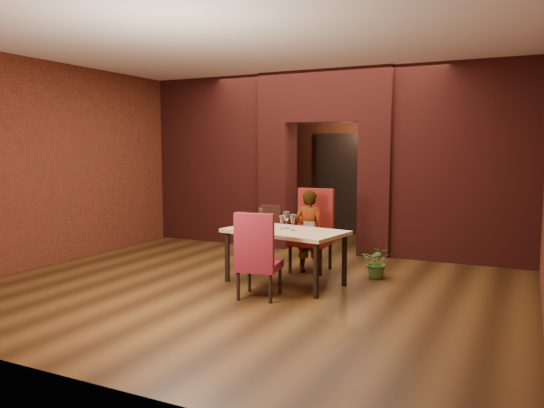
{
  "coord_description": "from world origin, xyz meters",
  "views": [
    {
      "loc": [
        3.31,
        -6.97,
        1.84
      ],
      "look_at": [
        -0.09,
        0.0,
        1.02
      ],
      "focal_mm": 35.0,
      "sensor_mm": 36.0,
      "label": 1
    }
  ],
  "objects_px": {
    "potted_plant": "(377,262)",
    "chair_near": "(259,255)",
    "wine_glass_c": "(293,223)",
    "chair_far": "(311,231)",
    "wine_glass_b": "(282,222)",
    "dining_table": "(285,257)",
    "wine_bucket": "(242,221)",
    "person_seated": "(309,232)",
    "wine_glass_a": "(287,220)",
    "water_bottle": "(261,216)"
  },
  "relations": [
    {
      "from": "wine_glass_a",
      "to": "wine_bucket",
      "type": "distance_m",
      "value": 0.62
    },
    {
      "from": "wine_glass_a",
      "to": "chair_far",
      "type": "bearing_deg",
      "value": 84.78
    },
    {
      "from": "dining_table",
      "to": "wine_glass_a",
      "type": "xyz_separation_m",
      "value": [
        -0.03,
        0.12,
        0.49
      ]
    },
    {
      "from": "person_seated",
      "to": "wine_glass_c",
      "type": "relative_size",
      "value": 5.68
    },
    {
      "from": "wine_bucket",
      "to": "wine_glass_a",
      "type": "bearing_deg",
      "value": 30.06
    },
    {
      "from": "chair_near",
      "to": "person_seated",
      "type": "distance_m",
      "value": 1.48
    },
    {
      "from": "wine_glass_c",
      "to": "water_bottle",
      "type": "xyz_separation_m",
      "value": [
        -0.6,
        0.23,
        0.02
      ]
    },
    {
      "from": "dining_table",
      "to": "wine_glass_c",
      "type": "bearing_deg",
      "value": 0.99
    },
    {
      "from": "person_seated",
      "to": "wine_bucket",
      "type": "relative_size",
      "value": 5.41
    },
    {
      "from": "dining_table",
      "to": "wine_glass_b",
      "type": "xyz_separation_m",
      "value": [
        -0.06,
        0.03,
        0.47
      ]
    },
    {
      "from": "potted_plant",
      "to": "water_bottle",
      "type": "bearing_deg",
      "value": -156.96
    },
    {
      "from": "water_bottle",
      "to": "potted_plant",
      "type": "height_order",
      "value": "water_bottle"
    },
    {
      "from": "chair_far",
      "to": "person_seated",
      "type": "xyz_separation_m",
      "value": [
        0.03,
        -0.12,
        0.0
      ]
    },
    {
      "from": "wine_glass_b",
      "to": "wine_glass_c",
      "type": "relative_size",
      "value": 0.87
    },
    {
      "from": "chair_near",
      "to": "person_seated",
      "type": "bearing_deg",
      "value": -101.68
    },
    {
      "from": "wine_bucket",
      "to": "chair_near",
      "type": "bearing_deg",
      "value": -44.86
    },
    {
      "from": "wine_glass_a",
      "to": "wine_glass_c",
      "type": "relative_size",
      "value": 1.07
    },
    {
      "from": "person_seated",
      "to": "wine_glass_c",
      "type": "xyz_separation_m",
      "value": [
        0.06,
        -0.75,
        0.24
      ]
    },
    {
      "from": "wine_glass_c",
      "to": "water_bottle",
      "type": "bearing_deg",
      "value": 159.15
    },
    {
      "from": "chair_far",
      "to": "water_bottle",
      "type": "distance_m",
      "value": 0.86
    },
    {
      "from": "wine_glass_c",
      "to": "chair_far",
      "type": "bearing_deg",
      "value": 95.85
    },
    {
      "from": "dining_table",
      "to": "wine_glass_b",
      "type": "relative_size",
      "value": 8.38
    },
    {
      "from": "dining_table",
      "to": "potted_plant",
      "type": "distance_m",
      "value": 1.37
    },
    {
      "from": "chair_near",
      "to": "potted_plant",
      "type": "distance_m",
      "value": 1.95
    },
    {
      "from": "chair_far",
      "to": "potted_plant",
      "type": "bearing_deg",
      "value": -1.85
    },
    {
      "from": "chair_far",
      "to": "wine_glass_b",
      "type": "bearing_deg",
      "value": -98.62
    },
    {
      "from": "wine_glass_b",
      "to": "potted_plant",
      "type": "bearing_deg",
      "value": 36.97
    },
    {
      "from": "dining_table",
      "to": "person_seated",
      "type": "xyz_separation_m",
      "value": [
        0.06,
        0.73,
        0.25
      ]
    },
    {
      "from": "wine_glass_a",
      "to": "chair_near",
      "type": "bearing_deg",
      "value": -88.11
    },
    {
      "from": "chair_far",
      "to": "person_seated",
      "type": "distance_m",
      "value": 0.12
    },
    {
      "from": "person_seated",
      "to": "water_bottle",
      "type": "distance_m",
      "value": 0.79
    },
    {
      "from": "chair_far",
      "to": "potted_plant",
      "type": "height_order",
      "value": "chair_far"
    },
    {
      "from": "chair_near",
      "to": "dining_table",
      "type": "bearing_deg",
      "value": -99.58
    },
    {
      "from": "wine_glass_a",
      "to": "wine_bucket",
      "type": "relative_size",
      "value": 1.02
    },
    {
      "from": "wine_bucket",
      "to": "potted_plant",
      "type": "distance_m",
      "value": 2.03
    },
    {
      "from": "potted_plant",
      "to": "chair_near",
      "type": "bearing_deg",
      "value": -123.4
    },
    {
      "from": "chair_far",
      "to": "wine_bucket",
      "type": "xyz_separation_m",
      "value": [
        -0.6,
        -1.04,
        0.24
      ]
    },
    {
      "from": "chair_far",
      "to": "chair_near",
      "type": "distance_m",
      "value": 1.6
    },
    {
      "from": "chair_near",
      "to": "potted_plant",
      "type": "bearing_deg",
      "value": -132.59
    },
    {
      "from": "chair_far",
      "to": "wine_bucket",
      "type": "height_order",
      "value": "chair_far"
    },
    {
      "from": "wine_glass_b",
      "to": "dining_table",
      "type": "bearing_deg",
      "value": -24.14
    },
    {
      "from": "person_seated",
      "to": "wine_glass_c",
      "type": "distance_m",
      "value": 0.79
    },
    {
      "from": "chair_near",
      "to": "wine_bucket",
      "type": "bearing_deg",
      "value": -54.05
    },
    {
      "from": "chair_far",
      "to": "person_seated",
      "type": "bearing_deg",
      "value": -79.84
    },
    {
      "from": "person_seated",
      "to": "wine_glass_b",
      "type": "xyz_separation_m",
      "value": [
        -0.12,
        -0.71,
        0.22
      ]
    },
    {
      "from": "wine_glass_b",
      "to": "wine_bucket",
      "type": "xyz_separation_m",
      "value": [
        -0.51,
        -0.21,
        0.02
      ]
    },
    {
      "from": "wine_glass_b",
      "to": "wine_glass_c",
      "type": "height_order",
      "value": "wine_glass_c"
    },
    {
      "from": "chair_near",
      "to": "wine_glass_b",
      "type": "height_order",
      "value": "chair_near"
    },
    {
      "from": "chair_far",
      "to": "wine_glass_b",
      "type": "relative_size",
      "value": 6.49
    },
    {
      "from": "water_bottle",
      "to": "wine_glass_c",
      "type": "bearing_deg",
      "value": -20.85
    }
  ]
}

